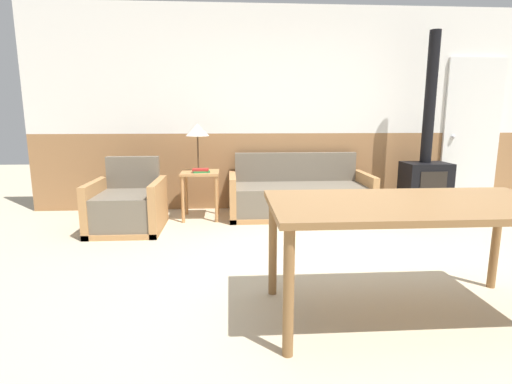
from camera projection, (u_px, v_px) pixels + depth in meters
ground_plane at (352, 283)px, 3.11m from camera, size 16.00×16.00×0.00m
wall_back at (298, 110)px, 5.43m from camera, size 7.20×0.06×2.70m
couch at (299, 197)px, 5.16m from camera, size 1.80×0.80×0.79m
armchair at (128, 208)px, 4.52m from camera, size 0.77×0.83×0.80m
side_table at (200, 181)px, 4.97m from camera, size 0.46×0.46×0.60m
table_lamp at (197, 132)px, 4.93m from camera, size 0.29×0.29×0.58m
book_stack at (201, 171)px, 4.87m from camera, size 0.22×0.17×0.05m
dining_table at (414, 213)px, 2.47m from camera, size 1.79×0.89×0.76m
wood_stove at (426, 169)px, 5.16m from camera, size 0.57×0.43×2.31m
entry_door at (471, 134)px, 5.60m from camera, size 0.81×0.09×2.06m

